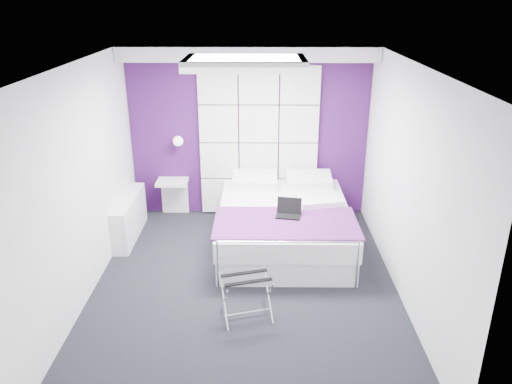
% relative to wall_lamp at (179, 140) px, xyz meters
% --- Properties ---
extents(floor, '(4.40, 4.40, 0.00)m').
position_rel_wall_lamp_xyz_m(floor, '(1.05, -2.06, -1.22)').
color(floor, black).
rests_on(floor, ground).
extents(ceiling, '(4.40, 4.40, 0.00)m').
position_rel_wall_lamp_xyz_m(ceiling, '(1.05, -2.06, 1.38)').
color(ceiling, white).
rests_on(ceiling, wall_back).
extents(wall_back, '(3.60, 0.00, 3.60)m').
position_rel_wall_lamp_xyz_m(wall_back, '(1.05, 0.14, 0.08)').
color(wall_back, silver).
rests_on(wall_back, floor).
extents(wall_left, '(0.00, 4.40, 4.40)m').
position_rel_wall_lamp_xyz_m(wall_left, '(-0.75, -2.06, 0.08)').
color(wall_left, silver).
rests_on(wall_left, floor).
extents(wall_right, '(0.00, 4.40, 4.40)m').
position_rel_wall_lamp_xyz_m(wall_right, '(2.85, -2.06, 0.08)').
color(wall_right, silver).
rests_on(wall_right, floor).
extents(accent_wall, '(3.58, 0.02, 2.58)m').
position_rel_wall_lamp_xyz_m(accent_wall, '(1.05, 0.13, 0.08)').
color(accent_wall, '#3A1048').
rests_on(accent_wall, wall_back).
extents(soffit, '(3.58, 0.50, 0.20)m').
position_rel_wall_lamp_xyz_m(soffit, '(1.05, -0.11, 1.28)').
color(soffit, white).
rests_on(soffit, wall_back).
extents(headboard, '(1.80, 0.08, 2.30)m').
position_rel_wall_lamp_xyz_m(headboard, '(1.20, 0.08, -0.05)').
color(headboard, silver).
rests_on(headboard, wall_back).
extents(skylight, '(1.36, 0.86, 0.12)m').
position_rel_wall_lamp_xyz_m(skylight, '(1.05, -1.46, 1.33)').
color(skylight, white).
rests_on(skylight, ceiling).
extents(wall_lamp, '(0.15, 0.15, 0.15)m').
position_rel_wall_lamp_xyz_m(wall_lamp, '(0.00, 0.00, 0.00)').
color(wall_lamp, white).
rests_on(wall_lamp, wall_back).
extents(radiator, '(0.22, 1.20, 0.60)m').
position_rel_wall_lamp_xyz_m(radiator, '(-0.64, -0.76, -0.92)').
color(radiator, white).
rests_on(radiator, floor).
extents(bed, '(1.80, 2.17, 0.76)m').
position_rel_wall_lamp_xyz_m(bed, '(1.55, -1.00, -0.90)').
color(bed, white).
rests_on(bed, floor).
extents(nightstand, '(0.47, 0.36, 0.05)m').
position_rel_wall_lamp_xyz_m(nightstand, '(-0.13, -0.04, -0.65)').
color(nightstand, white).
rests_on(nightstand, wall_back).
extents(luggage_rack, '(0.51, 0.37, 0.50)m').
position_rel_wall_lamp_xyz_m(luggage_rack, '(1.08, -2.67, -0.97)').
color(luggage_rack, silver).
rests_on(luggage_rack, floor).
extents(laptop, '(0.31, 0.22, 0.23)m').
position_rel_wall_lamp_xyz_m(laptop, '(1.58, -1.35, -0.55)').
color(laptop, black).
rests_on(laptop, bed).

